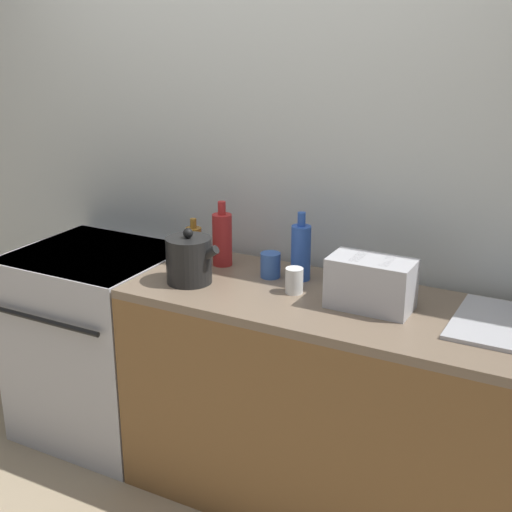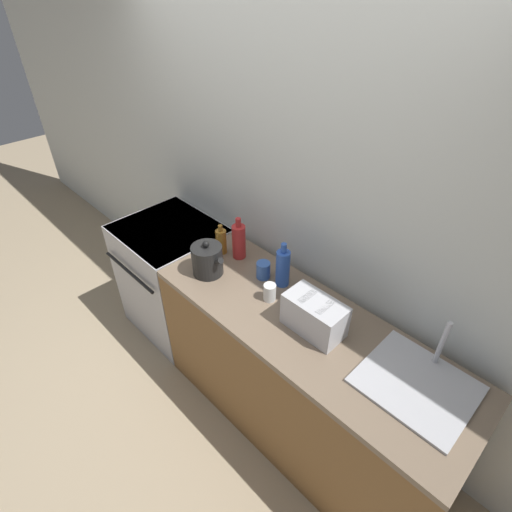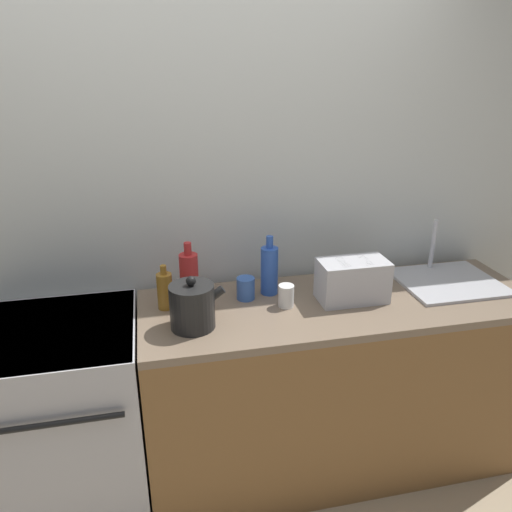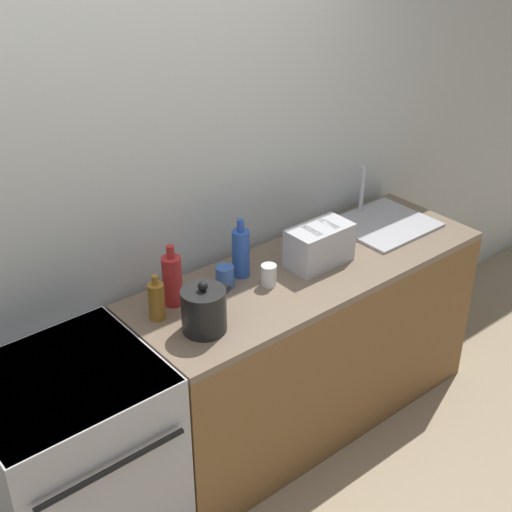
# 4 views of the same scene
# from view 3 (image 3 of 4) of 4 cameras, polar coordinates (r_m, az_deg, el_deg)

# --- Properties ---
(wall_back) EXTENTS (8.00, 0.05, 2.60)m
(wall_back) POSITION_cam_3_polar(r_m,az_deg,el_deg) (2.46, -7.83, 5.12)
(wall_back) COLOR silver
(wall_back) RESTS_ON ground_plane
(stove) EXTENTS (0.72, 0.70, 0.93)m
(stove) POSITION_cam_3_polar(r_m,az_deg,el_deg) (2.53, -21.23, -16.84)
(stove) COLOR #B7B7BC
(stove) RESTS_ON ground_plane
(counter_block) EXTENTS (1.87, 0.64, 0.93)m
(counter_block) POSITION_cam_3_polar(r_m,az_deg,el_deg) (2.63, 9.03, -14.15)
(counter_block) COLOR brown
(counter_block) RESTS_ON ground_plane
(kettle) EXTENTS (0.24, 0.19, 0.23)m
(kettle) POSITION_cam_3_polar(r_m,az_deg,el_deg) (2.11, -7.25, -5.69)
(kettle) COLOR black
(kettle) RESTS_ON counter_block
(toaster) EXTENTS (0.32, 0.18, 0.20)m
(toaster) POSITION_cam_3_polar(r_m,az_deg,el_deg) (2.36, 10.97, -2.75)
(toaster) COLOR #BCBCC1
(toaster) RESTS_ON counter_block
(sink_tray) EXTENTS (0.49, 0.43, 0.28)m
(sink_tray) POSITION_cam_3_polar(r_m,az_deg,el_deg) (2.71, 21.02, -2.56)
(sink_tray) COLOR #B7B7BC
(sink_tray) RESTS_ON counter_block
(bottle_blue) EXTENTS (0.08, 0.08, 0.29)m
(bottle_blue) POSITION_cam_3_polar(r_m,az_deg,el_deg) (2.38, 1.54, -1.58)
(bottle_blue) COLOR #2D56B7
(bottle_blue) RESTS_ON counter_block
(bottle_red) EXTENTS (0.09, 0.09, 0.29)m
(bottle_red) POSITION_cam_3_polar(r_m,az_deg,el_deg) (2.32, -7.64, -2.37)
(bottle_red) COLOR #B72828
(bottle_red) RESTS_ON counter_block
(bottle_amber) EXTENTS (0.07, 0.07, 0.21)m
(bottle_amber) POSITION_cam_3_polar(r_m,az_deg,el_deg) (2.29, -10.38, -3.89)
(bottle_amber) COLOR #9E6B23
(bottle_amber) RESTS_ON counter_block
(cup_blue) EXTENTS (0.09, 0.09, 0.11)m
(cup_blue) POSITION_cam_3_polar(r_m,az_deg,el_deg) (2.35, -1.19, -3.72)
(cup_blue) COLOR #3860B2
(cup_blue) RESTS_ON counter_block
(cup_white) EXTENTS (0.07, 0.07, 0.10)m
(cup_white) POSITION_cam_3_polar(r_m,az_deg,el_deg) (2.28, 3.47, -4.57)
(cup_white) COLOR white
(cup_white) RESTS_ON counter_block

